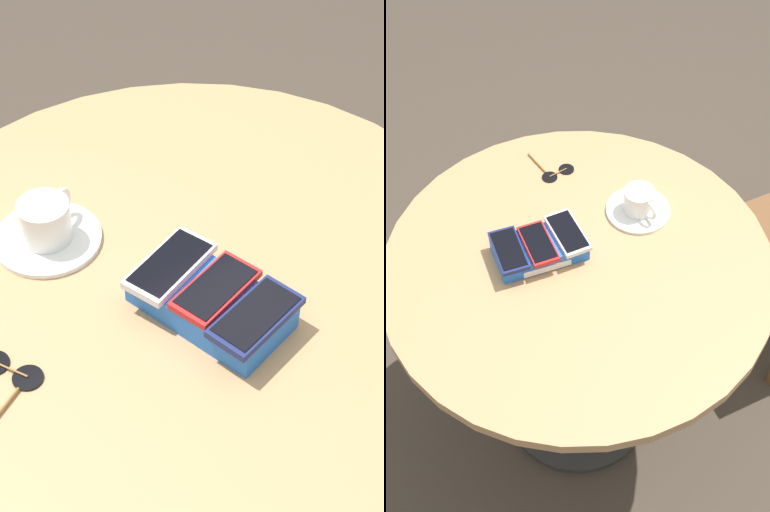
% 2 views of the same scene
% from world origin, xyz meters
% --- Properties ---
extents(ground_plane, '(8.00, 8.00, 0.00)m').
position_xyz_m(ground_plane, '(0.00, 0.00, 0.00)').
color(ground_plane, '#42382D').
extents(round_table, '(0.94, 0.94, 0.74)m').
position_xyz_m(round_table, '(0.00, 0.00, 0.61)').
color(round_table, '#2D2D2D').
rests_on(round_table, ground_plane).
extents(phone_box, '(0.23, 0.16, 0.04)m').
position_xyz_m(phone_box, '(-0.09, 0.03, 0.76)').
color(phone_box, blue).
rests_on(phone_box, round_table).
extents(phone_navy, '(0.09, 0.14, 0.01)m').
position_xyz_m(phone_navy, '(-0.16, 0.01, 0.79)').
color(phone_navy, navy).
rests_on(phone_navy, phone_box).
extents(phone_red, '(0.09, 0.14, 0.01)m').
position_xyz_m(phone_red, '(-0.09, 0.03, 0.79)').
color(phone_red, red).
rests_on(phone_red, phone_box).
extents(phone_white, '(0.10, 0.15, 0.01)m').
position_xyz_m(phone_white, '(-0.02, 0.05, 0.79)').
color(phone_white, silver).
rests_on(phone_white, phone_box).
extents(saucer, '(0.16, 0.16, 0.01)m').
position_xyz_m(saucer, '(0.17, 0.14, 0.74)').
color(saucer, white).
rests_on(saucer, round_table).
extents(coffee_cup, '(0.08, 0.10, 0.06)m').
position_xyz_m(coffee_cup, '(0.17, 0.14, 0.78)').
color(coffee_cup, white).
rests_on(coffee_cup, saucer).
extents(sunglasses, '(0.12, 0.12, 0.01)m').
position_xyz_m(sunglasses, '(-0.02, 0.31, 0.74)').
color(sunglasses, black).
rests_on(sunglasses, round_table).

